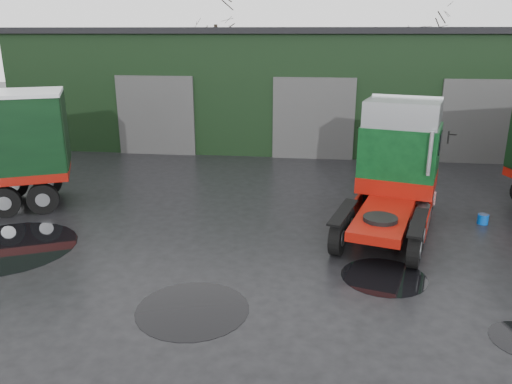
% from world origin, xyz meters
% --- Properties ---
extents(ground, '(100.00, 100.00, 0.00)m').
position_xyz_m(ground, '(0.00, 0.00, 0.00)').
color(ground, black).
extents(warehouse, '(32.40, 12.40, 6.30)m').
position_xyz_m(warehouse, '(2.00, 20.00, 3.16)').
color(warehouse, black).
rests_on(warehouse, ground).
extents(hero_tractor, '(4.42, 6.99, 4.03)m').
position_xyz_m(hero_tractor, '(4.50, 4.50, 2.01)').
color(hero_tractor, '#093615').
rests_on(hero_tractor, ground).
extents(wash_bucket, '(0.36, 0.36, 0.33)m').
position_xyz_m(wash_bucket, '(7.76, 5.59, 0.16)').
color(wash_bucket, '#0740A4').
rests_on(wash_bucket, ground).
extents(tree_back_a, '(4.40, 4.40, 9.50)m').
position_xyz_m(tree_back_a, '(-6.00, 30.00, 4.75)').
color(tree_back_a, black).
rests_on(tree_back_a, ground).
extents(tree_back_b, '(4.40, 4.40, 7.50)m').
position_xyz_m(tree_back_b, '(10.00, 30.00, 3.75)').
color(tree_back_b, black).
rests_on(tree_back_b, ground).
extents(puddle_0, '(2.62, 2.62, 0.01)m').
position_xyz_m(puddle_0, '(-0.52, -0.84, 0.00)').
color(puddle_0, black).
rests_on(puddle_0, ground).
extents(puddle_1, '(2.22, 2.22, 0.01)m').
position_xyz_m(puddle_1, '(4.05, 1.33, 0.00)').
color(puddle_1, black).
rests_on(puddle_1, ground).
extents(puddle_2, '(4.02, 4.02, 0.01)m').
position_xyz_m(puddle_2, '(-6.83, 1.90, 0.00)').
color(puddle_2, black).
rests_on(puddle_2, ground).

